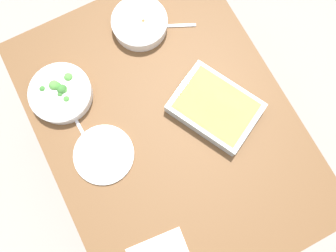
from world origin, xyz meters
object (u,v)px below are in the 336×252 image
(broccoli_bowl, at_px, (61,93))
(side_plate, at_px, (104,155))
(spoon_by_stew, at_px, (167,26))
(stew_bowl, at_px, (140,23))
(baking_dish, at_px, (215,108))
(spoon_by_broccoli, at_px, (78,124))

(broccoli_bowl, relative_size, side_plate, 1.06)
(broccoli_bowl, bearing_deg, spoon_by_stew, 98.75)
(stew_bowl, height_order, side_plate, stew_bowl)
(stew_bowl, xyz_separation_m, spoon_by_stew, (0.05, 0.10, -0.03))
(broccoli_bowl, height_order, baking_dish, broccoli_bowl)
(broccoli_bowl, distance_m, side_plate, 0.28)
(broccoli_bowl, distance_m, baking_dish, 0.57)
(broccoli_bowl, bearing_deg, stew_bowl, 107.27)
(stew_bowl, relative_size, side_plate, 1.00)
(baking_dish, bearing_deg, side_plate, -94.74)
(side_plate, height_order, spoon_by_stew, side_plate)
(baking_dish, height_order, spoon_by_broccoli, baking_dish)
(baking_dish, height_order, side_plate, baking_dish)
(broccoli_bowl, relative_size, baking_dish, 0.63)
(stew_bowl, xyz_separation_m, side_plate, (0.40, -0.34, -0.03))
(stew_bowl, bearing_deg, spoon_by_stew, 65.06)
(baking_dish, relative_size, spoon_by_broccoli, 2.09)
(broccoli_bowl, bearing_deg, spoon_by_broccoli, 2.26)
(baking_dish, height_order, spoon_by_stew, baking_dish)
(broccoli_bowl, xyz_separation_m, spoon_by_stew, (-0.07, 0.48, -0.03))
(baking_dish, bearing_deg, spoon_by_broccoli, -111.00)
(stew_bowl, bearing_deg, broccoli_bowl, -72.73)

